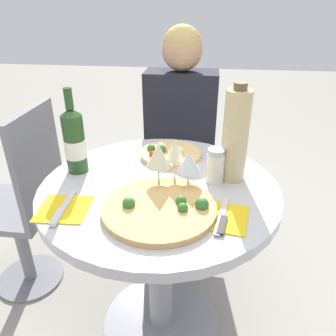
# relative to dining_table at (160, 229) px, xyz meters

# --- Properties ---
(ground_plane) EXTENTS (12.00, 12.00, 0.00)m
(ground_plane) POSITION_rel_dining_table_xyz_m (0.00, 0.00, -0.53)
(ground_plane) COLOR gray
(ground_plane) RESTS_ON ground
(dining_table) EXTENTS (0.83, 0.83, 0.73)m
(dining_table) POSITION_rel_dining_table_xyz_m (0.00, 0.00, 0.00)
(dining_table) COLOR gray
(dining_table) RESTS_ON ground_plane
(chair_behind_diner) EXTENTS (0.36, 0.36, 0.91)m
(chair_behind_diner) POSITION_rel_dining_table_xyz_m (0.01, 0.76, -0.09)
(chair_behind_diner) COLOR slate
(chair_behind_diner) RESTS_ON ground_plane
(seated_diner) EXTENTS (0.37, 0.41, 1.19)m
(seated_diner) POSITION_rel_dining_table_xyz_m (0.01, 0.63, 0.01)
(seated_diner) COLOR black
(seated_diner) RESTS_ON ground_plane
(chair_empty_side) EXTENTS (0.36, 0.36, 0.91)m
(chair_empty_side) POSITION_rel_dining_table_xyz_m (-0.65, 0.19, -0.09)
(chair_empty_side) COLOR slate
(chair_empty_side) RESTS_ON ground_plane
(pizza_large) EXTENTS (0.35, 0.35, 0.05)m
(pizza_large) POSITION_rel_dining_table_xyz_m (0.03, -0.16, 0.21)
(pizza_large) COLOR tan
(pizza_large) RESTS_ON dining_table
(pizza_small_far) EXTENTS (0.25, 0.25, 0.05)m
(pizza_small_far) POSITION_rel_dining_table_xyz_m (0.01, 0.23, 0.21)
(pizza_small_far) COLOR #DBB26B
(pizza_small_far) RESTS_ON dining_table
(wine_bottle) EXTENTS (0.08, 0.08, 0.31)m
(wine_bottle) POSITION_rel_dining_table_xyz_m (-0.32, 0.07, 0.31)
(wine_bottle) COLOR #23471E
(wine_bottle) RESTS_ON dining_table
(tall_carafe) EXTENTS (0.09, 0.09, 0.34)m
(tall_carafe) POSITION_rel_dining_table_xyz_m (0.25, 0.08, 0.36)
(tall_carafe) COLOR tan
(tall_carafe) RESTS_ON dining_table
(sugar_shaker) EXTENTS (0.06, 0.06, 0.12)m
(sugar_shaker) POSITION_rel_dining_table_xyz_m (0.19, 0.05, 0.25)
(sugar_shaker) COLOR silver
(sugar_shaker) RESTS_ON dining_table
(wine_glass_front_right) EXTENTS (0.08, 0.08, 0.13)m
(wine_glass_front_right) POSITION_rel_dining_table_xyz_m (0.10, -0.01, 0.29)
(wine_glass_front_right) COLOR silver
(wine_glass_front_right) RESTS_ON dining_table
(wine_glass_center) EXTENTS (0.07, 0.07, 0.16)m
(wine_glass_center) POSITION_rel_dining_table_xyz_m (0.05, 0.03, 0.31)
(wine_glass_center) COLOR silver
(wine_glass_center) RESTS_ON dining_table
(wine_glass_front_left) EXTENTS (0.08, 0.08, 0.16)m
(wine_glass_front_left) POSITION_rel_dining_table_xyz_m (-0.00, -0.01, 0.31)
(wine_glass_front_left) COLOR silver
(wine_glass_front_left) RESTS_ON dining_table
(place_setting_left) EXTENTS (0.16, 0.19, 0.01)m
(place_setting_left) POSITION_rel_dining_table_xyz_m (-0.27, -0.19, 0.20)
(place_setting_left) COLOR gold
(place_setting_left) RESTS_ON dining_table
(place_setting_right) EXTENTS (0.17, 0.19, 0.01)m
(place_setting_right) POSITION_rel_dining_table_xyz_m (0.21, -0.17, 0.20)
(place_setting_right) COLOR gold
(place_setting_right) RESTS_ON dining_table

